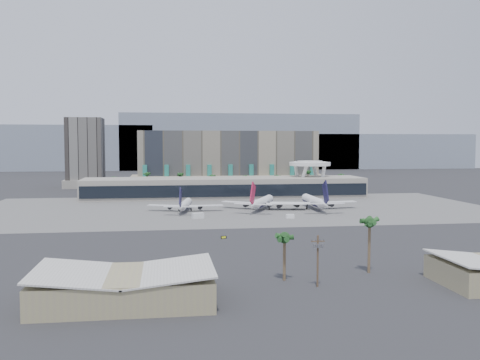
{
  "coord_description": "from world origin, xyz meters",
  "views": [
    {
      "loc": [
        -36.72,
        -213.22,
        32.98
      ],
      "look_at": [
        -0.64,
        40.0,
        15.43
      ],
      "focal_mm": 40.0,
      "sensor_mm": 36.0,
      "label": 1
    }
  ],
  "objects": [
    {
      "name": "airliner_centre",
      "position": [
        11.46,
        47.02,
        3.88
      ],
      "size": [
        40.48,
        41.68,
        15.38
      ],
      "rotation": [
        0.0,
        0.0,
        -0.42
      ],
      "color": "white",
      "rests_on": "ground"
    },
    {
      "name": "palm_row",
      "position": [
        7.0,
        145.0,
        10.5
      ],
      "size": [
        157.8,
        2.8,
        13.1
      ],
      "color": "brown",
      "rests_on": "ground"
    },
    {
      "name": "taxiway_sign",
      "position": [
        -16.44,
        -30.9,
        0.47
      ],
      "size": [
        2.08,
        0.81,
        0.94
      ],
      "rotation": [
        0.0,
        0.0,
        0.26
      ],
      "color": "black",
      "rests_on": "ground"
    },
    {
      "name": "near_palm_b",
      "position": [
        14.8,
        -84.85,
        11.52
      ],
      "size": [
        6.0,
        6.0,
        14.41
      ],
      "color": "brown",
      "rests_on": "ground"
    },
    {
      "name": "terminal",
      "position": [
        0.0,
        109.84,
        6.52
      ],
      "size": [
        170.0,
        32.5,
        14.5
      ],
      "color": "#AAA495",
      "rests_on": "ground"
    },
    {
      "name": "service_vehicle_a",
      "position": [
        -22.2,
        20.1,
        1.24
      ],
      "size": [
        5.48,
        3.51,
        2.47
      ],
      "primitive_type": "cube",
      "rotation": [
        0.0,
        0.0,
        0.22
      ],
      "color": "silver",
      "rests_on": "ground"
    },
    {
      "name": "airliner_left",
      "position": [
        -26.89,
        45.89,
        3.34
      ],
      "size": [
        36.84,
        38.21,
        13.26
      ],
      "rotation": [
        0.0,
        0.0,
        -0.16
      ],
      "color": "white",
      "rests_on": "ground"
    },
    {
      "name": "near_palm_a",
      "position": [
        -8.27,
        -89.22,
        8.99
      ],
      "size": [
        6.0,
        6.0,
        11.82
      ],
      "color": "brown",
      "rests_on": "ground"
    },
    {
      "name": "hangar_left",
      "position": [
        -45.0,
        -102.0,
        3.2
      ],
      "size": [
        36.65,
        22.6,
        7.55
      ],
      "color": "#9B9167",
      "rests_on": "ground"
    },
    {
      "name": "office_tower",
      "position": [
        -95.0,
        200.0,
        22.94
      ],
      "size": [
        30.0,
        30.0,
        52.0
      ],
      "color": "black",
      "rests_on": "ground"
    },
    {
      "name": "apron_pad",
      "position": [
        0.0,
        55.0,
        0.03
      ],
      "size": [
        260.0,
        130.0,
        0.06
      ],
      "primitive_type": "cube",
      "color": "#5B5B59",
      "rests_on": "ground"
    },
    {
      "name": "ground",
      "position": [
        0.0,
        0.0,
        0.0
      ],
      "size": [
        900.0,
        900.0,
        0.0
      ],
      "primitive_type": "plane",
      "color": "#232326",
      "rests_on": "ground"
    },
    {
      "name": "utility_pole",
      "position": [
        -2.0,
        -96.09,
        7.14
      ],
      "size": [
        3.2,
        0.85,
        12.0
      ],
      "color": "#4C3826",
      "rests_on": "ground"
    },
    {
      "name": "mountain_ridge",
      "position": [
        27.88,
        470.0,
        29.89
      ],
      "size": [
        680.0,
        60.0,
        70.0
      ],
      "color": "gray",
      "rests_on": "ground"
    },
    {
      "name": "hotel",
      "position": [
        10.0,
        174.41,
        16.81
      ],
      "size": [
        140.0,
        30.0,
        42.0
      ],
      "color": "gray",
      "rests_on": "ground"
    },
    {
      "name": "airliner_right",
      "position": [
        37.84,
        45.36,
        4.04
      ],
      "size": [
        45.11,
        46.41,
        16.02
      ],
      "rotation": [
        0.0,
        0.0,
        -0.01
      ],
      "color": "white",
      "rests_on": "ground"
    },
    {
      "name": "service_vehicle_b",
      "position": [
        18.09,
        14.89,
        0.9
      ],
      "size": [
        3.56,
        2.12,
        1.8
      ],
      "primitive_type": "cube",
      "rotation": [
        0.0,
        0.0,
        -0.04
      ],
      "color": "white",
      "rests_on": "ground"
    },
    {
      "name": "saucer_structure",
      "position": [
        55.0,
        116.0,
        18.45
      ],
      "size": [
        26.0,
        26.0,
        21.89
      ],
      "color": "white",
      "rests_on": "ground"
    }
  ]
}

